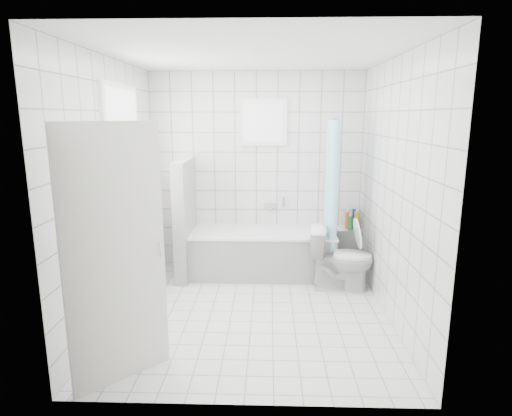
{
  "coord_description": "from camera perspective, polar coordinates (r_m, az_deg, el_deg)",
  "views": [
    {
      "loc": [
        0.17,
        -4.2,
        2.04
      ],
      "look_at": [
        0.03,
        0.35,
        1.05
      ],
      "focal_mm": 30.0,
      "sensor_mm": 36.0,
      "label": 1
    }
  ],
  "objects": [
    {
      "name": "ground",
      "position": [
        4.67,
        -0.52,
        -13.63
      ],
      "size": [
        3.0,
        3.0,
        0.0
      ],
      "primitive_type": "plane",
      "color": "white",
      "rests_on": "ground"
    },
    {
      "name": "ceiling",
      "position": [
        4.24,
        -0.6,
        19.87
      ],
      "size": [
        3.0,
        3.0,
        0.0
      ],
      "primitive_type": "plane",
      "rotation": [
        3.14,
        0.0,
        0.0
      ],
      "color": "white",
      "rests_on": "ground"
    },
    {
      "name": "wall_back",
      "position": [
        5.75,
        0.05,
        4.87
      ],
      "size": [
        2.8,
        0.02,
        2.6
      ],
      "primitive_type": "cube",
      "color": "white",
      "rests_on": "ground"
    },
    {
      "name": "wall_front",
      "position": [
        2.8,
        -1.79,
        -3.0
      ],
      "size": [
        2.8,
        0.02,
        2.6
      ],
      "primitive_type": "cube",
      "color": "white",
      "rests_on": "ground"
    },
    {
      "name": "wall_left",
      "position": [
        4.54,
        -18.51,
        2.27
      ],
      "size": [
        0.02,
        3.0,
        2.6
      ],
      "primitive_type": "cube",
      "color": "white",
      "rests_on": "ground"
    },
    {
      "name": "wall_right",
      "position": [
        4.44,
        17.84,
        2.08
      ],
      "size": [
        0.02,
        3.0,
        2.6
      ],
      "primitive_type": "cube",
      "color": "white",
      "rests_on": "ground"
    },
    {
      "name": "window_left",
      "position": [
        4.77,
        -17.01,
        6.45
      ],
      "size": [
        0.01,
        0.9,
        1.4
      ],
      "primitive_type": "cube",
      "color": "white",
      "rests_on": "wall_left"
    },
    {
      "name": "window_back",
      "position": [
        5.65,
        1.07,
        11.35
      ],
      "size": [
        0.5,
        0.01,
        0.5
      ],
      "primitive_type": "cube",
      "color": "white",
      "rests_on": "wall_back"
    },
    {
      "name": "window_sill",
      "position": [
        4.88,
        -15.97,
        -2.2
      ],
      "size": [
        0.18,
        1.02,
        0.08
      ],
      "primitive_type": "cube",
      "color": "white",
      "rests_on": "wall_left"
    },
    {
      "name": "door",
      "position": [
        3.37,
        -18.17,
        -6.29
      ],
      "size": [
        0.59,
        0.59,
        2.0
      ],
      "primitive_type": "cube",
      "rotation": [
        0.0,
        0.0,
        -0.78
      ],
      "color": "silver",
      "rests_on": "ground"
    },
    {
      "name": "bathtub",
      "position": [
        5.6,
        0.86,
        -5.93
      ],
      "size": [
        1.84,
        0.77,
        0.58
      ],
      "color": "white",
      "rests_on": "ground"
    },
    {
      "name": "partition_wall",
      "position": [
        5.53,
        -9.4,
        -1.39
      ],
      "size": [
        0.15,
        0.85,
        1.5
      ],
      "primitive_type": "cube",
      "color": "white",
      "rests_on": "ground"
    },
    {
      "name": "tiled_ledge",
      "position": [
        5.95,
        12.47,
        -5.28
      ],
      "size": [
        0.4,
        0.24,
        0.55
      ],
      "primitive_type": "cube",
      "color": "white",
      "rests_on": "ground"
    },
    {
      "name": "toilet",
      "position": [
        5.2,
        11.26,
        -6.62
      ],
      "size": [
        0.78,
        0.49,
        0.76
      ],
      "primitive_type": "imported",
      "rotation": [
        0.0,
        0.0,
        1.48
      ],
      "color": "white",
      "rests_on": "ground"
    },
    {
      "name": "curtain_rod",
      "position": [
        5.36,
        10.35,
        11.65
      ],
      "size": [
        0.02,
        0.8,
        0.02
      ],
      "primitive_type": "cylinder",
      "rotation": [
        1.57,
        0.0,
        0.0
      ],
      "color": "silver",
      "rests_on": "wall_back"
    },
    {
      "name": "shower_curtain",
      "position": [
        5.31,
        10.18,
        1.88
      ],
      "size": [
        0.14,
        0.48,
        1.78
      ],
      "primitive_type": null,
      "color": "#4DCFE3",
      "rests_on": "curtain_rod"
    },
    {
      "name": "tub_faucet",
      "position": [
        5.78,
        1.92,
        0.38
      ],
      "size": [
        0.18,
        0.06,
        0.06
      ],
      "primitive_type": "cube",
      "color": "silver",
      "rests_on": "wall_back"
    },
    {
      "name": "sill_bottles",
      "position": [
        4.83,
        -16.0,
        -0.34
      ],
      "size": [
        0.16,
        0.72,
        0.3
      ],
      "color": "#B15887",
      "rests_on": "window_sill"
    },
    {
      "name": "ledge_bottles",
      "position": [
        5.83,
        12.73,
        -1.63
      ],
      "size": [
        0.17,
        0.17,
        0.27
      ],
      "color": "#EC4A1B",
      "rests_on": "tiled_ledge"
    }
  ]
}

